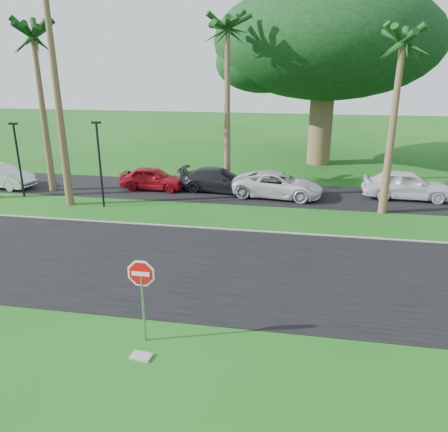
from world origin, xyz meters
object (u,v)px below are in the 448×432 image
at_px(car_silver, 1,177).
at_px(car_red, 153,178).
at_px(stop_sign_near, 142,284).
at_px(car_minivan, 278,185).
at_px(car_dark, 218,180).
at_px(car_pickup, 406,185).

bearing_deg(car_silver, car_red, -74.56).
distance_m(stop_sign_near, car_minivan, 15.30).
xyz_separation_m(car_red, car_minivan, (7.77, -0.34, 0.03)).
distance_m(car_silver, car_dark, 13.82).
relative_size(stop_sign_near, car_red, 0.64).
distance_m(car_silver, car_red, 9.71).
height_order(stop_sign_near, car_red, stop_sign_near).
height_order(car_red, car_minivan, car_minivan).
distance_m(car_red, car_pickup, 15.16).
distance_m(stop_sign_near, car_pickup, 18.93).
xyz_separation_m(car_red, car_pickup, (15.15, 0.58, 0.13)).
height_order(car_silver, car_minivan, car_minivan).
relative_size(stop_sign_near, car_dark, 0.54).
relative_size(car_red, car_minivan, 0.78).
bearing_deg(car_silver, car_pickup, -77.71).
xyz_separation_m(car_silver, car_red, (9.63, 1.24, -0.01)).
relative_size(stop_sign_near, car_minivan, 0.50).
bearing_deg(car_pickup, stop_sign_near, 148.79).
bearing_deg(car_dark, car_red, 97.39).
bearing_deg(car_minivan, car_dark, 86.38).
height_order(car_minivan, car_pickup, car_pickup).
bearing_deg(stop_sign_near, car_pickup, 57.25).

